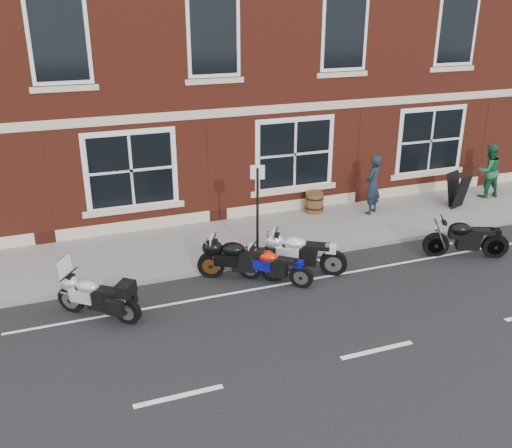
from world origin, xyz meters
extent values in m
plane|color=black|center=(0.00, 0.00, 0.00)|extent=(80.00, 80.00, 0.00)
cube|color=slate|center=(0.00, 3.00, 0.06)|extent=(30.00, 3.00, 0.12)
cube|color=slate|center=(0.00, 1.42, 0.06)|extent=(30.00, 0.16, 0.12)
cube|color=maroon|center=(0.00, 10.50, 6.00)|extent=(24.00, 12.00, 12.00)
cylinder|color=black|center=(-5.52, 0.66, 0.31)|extent=(0.56, 0.50, 0.63)
cylinder|color=black|center=(-4.44, -0.26, 0.31)|extent=(0.56, 0.50, 0.63)
cube|color=black|center=(-5.02, 0.23, 0.64)|extent=(0.75, 0.68, 0.21)
ellipsoid|color=#9C9BA0|center=(-5.13, 0.33, 0.76)|extent=(0.64, 0.62, 0.31)
cube|color=black|center=(-4.72, -0.02, 0.72)|extent=(0.57, 0.54, 0.10)
cube|color=silver|center=(-5.51, 0.65, 1.12)|extent=(0.30, 0.34, 0.44)
cylinder|color=black|center=(-1.29, 0.79, 0.29)|extent=(0.51, 0.47, 0.58)
cylinder|color=black|center=(-0.31, -0.07, 0.29)|extent=(0.51, 0.47, 0.58)
cube|color=black|center=(-0.83, 0.39, 0.60)|extent=(0.69, 0.64, 0.20)
ellipsoid|color=#B91E07|center=(-0.94, 0.47, 0.71)|extent=(0.60, 0.58, 0.29)
cube|color=black|center=(-0.56, 0.15, 0.67)|extent=(0.53, 0.50, 0.09)
cylinder|color=black|center=(-2.18, 1.19, 0.34)|extent=(0.67, 0.43, 0.68)
cylinder|color=black|center=(-0.81, 0.49, 0.34)|extent=(0.67, 0.43, 0.68)
cube|color=black|center=(-1.54, 0.86, 0.70)|extent=(0.87, 0.61, 0.23)
ellipsoid|color=black|center=(-1.68, 0.94, 0.83)|extent=(0.70, 0.61, 0.34)
cube|color=black|center=(-1.16, 0.67, 0.79)|extent=(0.65, 0.51, 0.11)
cylinder|color=black|center=(-0.61, 1.04, 0.34)|extent=(0.65, 0.47, 0.68)
cylinder|color=black|center=(0.71, 0.24, 0.34)|extent=(0.65, 0.47, 0.68)
cube|color=black|center=(0.00, 0.67, 0.70)|extent=(0.86, 0.66, 0.23)
ellipsoid|color=#B8B7BC|center=(-0.14, 0.75, 0.83)|extent=(0.71, 0.64, 0.34)
cube|color=black|center=(0.36, 0.45, 0.79)|extent=(0.64, 0.54, 0.11)
cylinder|color=black|center=(3.78, 0.29, 0.34)|extent=(0.68, 0.40, 0.68)
cylinder|color=black|center=(5.20, -0.34, 0.34)|extent=(0.68, 0.40, 0.68)
cube|color=black|center=(4.45, 0.00, 0.71)|extent=(0.89, 0.58, 0.24)
ellipsoid|color=black|center=(4.30, 0.06, 0.83)|extent=(0.70, 0.60, 0.34)
cube|color=black|center=(4.84, -0.17, 0.79)|extent=(0.65, 0.49, 0.11)
imported|color=black|center=(3.71, 3.45, 1.05)|extent=(0.81, 0.76, 1.87)
imported|color=#17532C|center=(8.20, 3.49, 1.03)|extent=(0.94, 0.77, 1.82)
cylinder|color=#4B3414|center=(2.06, 4.15, 0.45)|extent=(0.56, 0.56, 0.66)
cylinder|color=black|center=(2.06, 4.15, 0.29)|extent=(0.59, 0.59, 0.05)
cylinder|color=black|center=(2.06, 4.15, 0.61)|extent=(0.59, 0.59, 0.05)
cylinder|color=black|center=(-0.83, 1.55, 1.35)|extent=(0.07, 0.07, 2.46)
cube|color=silver|center=(-0.83, 1.55, 2.47)|extent=(0.34, 0.14, 0.36)
camera|label=1|loc=(-5.56, -11.09, 6.54)|focal=40.00mm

